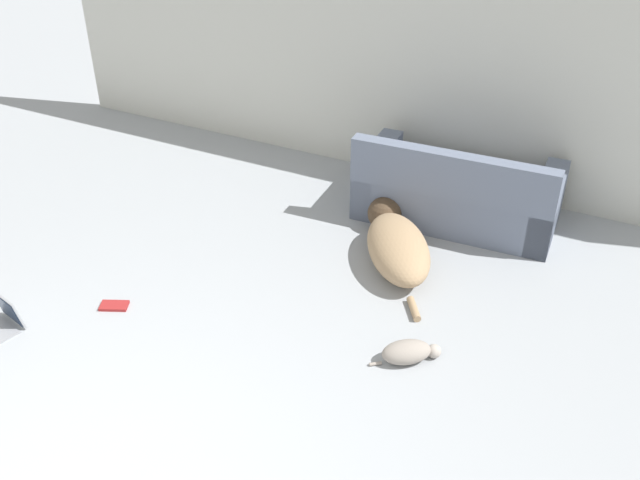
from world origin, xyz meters
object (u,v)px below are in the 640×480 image
object	(u,v)px
couch	(457,193)
cat	(409,352)
dog	(396,243)
laptop_open	(2,318)
book_red	(114,306)

from	to	relation	value
couch	cat	xyz separation A→B (m)	(0.29, -2.01, -0.18)
dog	cat	xyz separation A→B (m)	(0.54, -1.13, -0.09)
dog	cat	distance (m)	1.26
dog	cat	bearing A→B (deg)	172.72
laptop_open	book_red	xyz separation A→B (m)	(0.57, 0.56, -0.07)
couch	dog	bearing A→B (deg)	71.44
couch	cat	world-z (taller)	couch
dog	laptop_open	world-z (taller)	dog
couch	dog	world-z (taller)	couch
couch	cat	distance (m)	2.04
laptop_open	couch	bearing A→B (deg)	64.11
cat	laptop_open	xyz separation A→B (m)	(-2.82, -1.00, 0.01)
couch	book_red	world-z (taller)	couch
cat	dog	bearing A→B (deg)	77.47
cat	laptop_open	size ratio (longest dim) A/B	1.22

